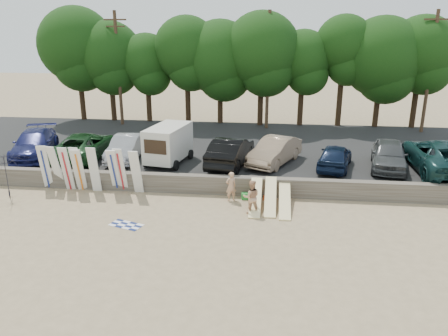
{
  "coord_description": "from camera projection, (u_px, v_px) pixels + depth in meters",
  "views": [
    {
      "loc": [
        2.57,
        -18.64,
        8.63
      ],
      "look_at": [
        0.06,
        3.0,
        1.45
      ],
      "focal_mm": 35.0,
      "sensor_mm": 36.0,
      "label": 1
    }
  ],
  "objects": [
    {
      "name": "surfboard_upright_0",
      "position": [
        45.0,
        167.0,
        23.63
      ],
      "size": [
        0.58,
        0.67,
        2.56
      ],
      "primitive_type": "cube",
      "rotation": [
        0.21,
        0.0,
        0.14
      ],
      "color": "white",
      "rests_on": "ground"
    },
    {
      "name": "ground",
      "position": [
        215.0,
        217.0,
        20.57
      ],
      "size": [
        120.0,
        120.0,
        0.0
      ],
      "primitive_type": "plane",
      "color": "tan",
      "rests_on": "ground"
    },
    {
      "name": "treeline",
      "position": [
        236.0,
        52.0,
        35.13
      ],
      "size": [
        33.59,
        6.72,
        9.48
      ],
      "color": "#382616",
      "rests_on": "parking_lot"
    },
    {
      "name": "gear_bag",
      "position": [
        267.0,
        198.0,
        22.54
      ],
      "size": [
        0.37,
        0.34,
        0.22
      ],
      "primitive_type": "cube",
      "rotation": [
        0.0,
        0.0,
        0.34
      ],
      "color": "#D54319",
      "rests_on": "ground"
    },
    {
      "name": "car_4",
      "position": [
        275.0,
        151.0,
        25.94
      ],
      "size": [
        3.43,
        4.95,
        1.55
      ],
      "primitive_type": "imported",
      "rotation": [
        0.0,
        0.0,
        -0.43
      ],
      "color": "#9D8064",
      "rests_on": "parking_lot"
    },
    {
      "name": "surfboard_upright_8",
      "position": [
        136.0,
        172.0,
        22.9
      ],
      "size": [
        0.51,
        0.8,
        2.51
      ],
      "primitive_type": "cube",
      "rotation": [
        0.28,
        0.0,
        0.01
      ],
      "color": "white",
      "rests_on": "ground"
    },
    {
      "name": "beach_towel",
      "position": [
        126.0,
        225.0,
        19.74
      ],
      "size": [
        1.9,
        1.9,
        0.0
      ],
      "primitive_type": "plane",
      "rotation": [
        0.0,
        0.0,
        -0.32
      ],
      "color": "white",
      "rests_on": "ground"
    },
    {
      "name": "car_6",
      "position": [
        389.0,
        155.0,
        25.07
      ],
      "size": [
        2.81,
        5.04,
        1.62
      ],
      "primitive_type": "imported",
      "rotation": [
        0.0,
        0.0,
        -0.2
      ],
      "color": "#424546",
      "rests_on": "parking_lot"
    },
    {
      "name": "surfboard_upright_3",
      "position": [
        78.0,
        169.0,
        23.38
      ],
      "size": [
        0.52,
        0.68,
        2.54
      ],
      "primitive_type": "cube",
      "rotation": [
        0.24,
        0.0,
        -0.03
      ],
      "color": "white",
      "rests_on": "ground"
    },
    {
      "name": "surfboard_upright_6",
      "position": [
        114.0,
        171.0,
        23.15
      ],
      "size": [
        0.53,
        0.88,
        2.49
      ],
      "primitive_type": "cube",
      "rotation": [
        0.31,
        0.0,
        0.04
      ],
      "color": "white",
      "rests_on": "ground"
    },
    {
      "name": "surfboard_upright_1",
      "position": [
        56.0,
        167.0,
        23.64
      ],
      "size": [
        0.62,
        0.81,
        2.53
      ],
      "primitive_type": "cube",
      "rotation": [
        0.26,
        0.0,
        -0.17
      ],
      "color": "white",
      "rests_on": "ground"
    },
    {
      "name": "beachgoer_a",
      "position": [
        231.0,
        186.0,
        22.26
      ],
      "size": [
        0.67,
        0.59,
        1.55
      ],
      "primitive_type": "imported",
      "rotation": [
        0.0,
        0.0,
        3.63
      ],
      "color": "tan",
      "rests_on": "ground"
    },
    {
      "name": "car_5",
      "position": [
        335.0,
        157.0,
        25.07
      ],
      "size": [
        2.64,
        4.47,
        1.43
      ],
      "primitive_type": "imported",
      "rotation": [
        0.0,
        0.0,
        2.9
      ],
      "color": "black",
      "rests_on": "parking_lot"
    },
    {
      "name": "surfboard_upright_2",
      "position": [
        66.0,
        169.0,
        23.39
      ],
      "size": [
        0.52,
        0.69,
        2.54
      ],
      "primitive_type": "cube",
      "rotation": [
        0.24,
        0.0,
        0.03
      ],
      "color": "white",
      "rests_on": "ground"
    },
    {
      "name": "surfboard_low_1",
      "position": [
        270.0,
        196.0,
        21.57
      ],
      "size": [
        0.56,
        2.84,
        1.09
      ],
      "primitive_type": "cube",
      "rotation": [
        0.35,
        0.0,
        0.0
      ],
      "color": "#FFE9A0",
      "rests_on": "ground"
    },
    {
      "name": "utility_poles",
      "position": [
        268.0,
        68.0,
        33.75
      ],
      "size": [
        25.8,
        0.26,
        9.0
      ],
      "color": "#473321",
      "rests_on": "parking_lot"
    },
    {
      "name": "car_0",
      "position": [
        34.0,
        144.0,
        27.43
      ],
      "size": [
        3.73,
        5.9,
        1.59
      ],
      "primitive_type": "imported",
      "rotation": [
        0.0,
        0.0,
        0.29
      ],
      "color": "#161A4D",
      "rests_on": "parking_lot"
    },
    {
      "name": "car_2",
      "position": [
        126.0,
        148.0,
        26.78
      ],
      "size": [
        1.7,
        4.53,
        1.48
      ],
      "primitive_type": "imported",
      "rotation": [
        0.0,
        0.0,
        0.03
      ],
      "color": "gray",
      "rests_on": "parking_lot"
    },
    {
      "name": "car_7",
      "position": [
        440.0,
        156.0,
        24.57
      ],
      "size": [
        3.07,
        6.55,
        1.81
      ],
      "primitive_type": "imported",
      "rotation": [
        0.0,
        0.0,
        3.13
      ],
      "color": "#123232",
      "rests_on": "parking_lot"
    },
    {
      "name": "surfboard_low_0",
      "position": [
        256.0,
        197.0,
        21.52
      ],
      "size": [
        0.56,
        2.85,
        1.07
      ],
      "primitive_type": "cube",
      "rotation": [
        0.34,
        0.0,
        0.0
      ],
      "color": "#FFE9A0",
      "rests_on": "ground"
    },
    {
      "name": "car_3",
      "position": [
        231.0,
        151.0,
        25.63
      ],
      "size": [
        2.58,
        5.31,
        1.68
      ],
      "primitive_type": "imported",
      "rotation": [
        0.0,
        0.0,
        2.98
      ],
      "color": "black",
      "rests_on": "parking_lot"
    },
    {
      "name": "cooler",
      "position": [
        245.0,
        196.0,
        22.65
      ],
      "size": [
        0.42,
        0.35,
        0.32
      ],
      "primitive_type": "cube",
      "rotation": [
        0.0,
        0.0,
        0.13
      ],
      "color": "green",
      "rests_on": "ground"
    },
    {
      "name": "surfboard_upright_4",
      "position": [
        79.0,
        170.0,
        23.26
      ],
      "size": [
        0.64,
        0.93,
        2.49
      ],
      "primitive_type": "cube",
      "rotation": [
        0.31,
        0.0,
        0.17
      ],
      "color": "white",
      "rests_on": "ground"
    },
    {
      "name": "beachgoer_b",
      "position": [
        251.0,
        197.0,
        20.7
      ],
      "size": [
        0.89,
        0.73,
        1.68
      ],
      "primitive_type": "imported",
      "rotation": [
        0.0,
        0.0,
        3.27
      ],
      "color": "tan",
      "rests_on": "ground"
    },
    {
      "name": "box_trailer",
      "position": [
        168.0,
        143.0,
        25.89
      ],
      "size": [
        2.54,
        3.81,
        2.26
      ],
      "rotation": [
        0.0,
        0.0,
        -0.18
      ],
      "color": "beige",
      "rests_on": "parking_lot"
    },
    {
      "name": "car_1",
      "position": [
        85.0,
        145.0,
        27.08
      ],
      "size": [
        2.8,
        5.79,
        1.59
      ],
      "primitive_type": "imported",
      "rotation": [
        0.0,
        0.0,
        3.17
      ],
      "color": "#123316",
      "rests_on": "parking_lot"
    },
    {
      "name": "parking_lot",
      "position": [
        235.0,
        150.0,
        30.37
      ],
      "size": [
        44.0,
        14.5,
        0.7
      ],
      "primitive_type": "cube",
      "color": "#282828",
      "rests_on": "ground"
    },
    {
      "name": "beach_umbrella",
      "position": [
        5.0,
        176.0,
        22.53
      ],
      "size": [
        3.65,
        3.66,
        2.37
      ],
      "primitive_type": "imported",
      "rotation": [
        0.0,
        0.0,
        5.62
      ],
      "color": "black",
      "rests_on": "ground"
    },
    {
      "name": "surfboard_upright_7",
      "position": [
        121.0,
        170.0,
        23.16
      ],
      "size": [
        0.53,
        0.7,
        2.54
      ],
      "primitive_type": "cube",
      "rotation": [
        0.24,
        0.0,
        -0.05
      ],
      "color": "white",
      "rests_on": "ground"
    },
    {
      "name": "surfboard_low_2",
      "position": [
        285.0,
        200.0,
        21.37
      ],
      "size": [
        0.56,
        2.91,
        0.88
      ],
      "primitive_type": "cube",
      "rotation": [
        0.27,
        0.0,
        0.0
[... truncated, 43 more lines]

